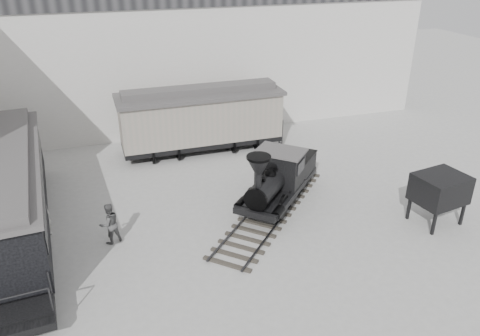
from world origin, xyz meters
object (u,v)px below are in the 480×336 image
object	(u,v)px
locomotive	(277,181)
visitor_b	(109,224)
passenger_coach	(9,195)
visitor_a	(42,217)
coal_hopper	(439,192)
boxcar	(201,117)

from	to	relation	value
locomotive	visitor_b	bearing A→B (deg)	-130.80
passenger_coach	visitor_a	xyz separation A→B (m)	(1.15, -0.53, -0.99)
visitor_a	passenger_coach	bearing A→B (deg)	-51.79
passenger_coach	coal_hopper	bearing A→B (deg)	-19.30
locomotive	visitor_a	xyz separation A→B (m)	(-10.50, 0.52, -0.29)
boxcar	visitor_a	bearing A→B (deg)	-141.03
visitor_a	visitor_b	world-z (taller)	visitor_a
boxcar	passenger_coach	bearing A→B (deg)	-146.57
visitor_b	coal_hopper	distance (m)	14.35
visitor_a	visitor_b	bearing A→B (deg)	126.67
visitor_b	passenger_coach	bearing A→B (deg)	-49.84
locomotive	boxcar	bearing A→B (deg)	146.66
locomotive	boxcar	world-z (taller)	boxcar
visitor_a	coal_hopper	bearing A→B (deg)	139.16
visitor_b	visitor_a	bearing A→B (deg)	-50.30
visitor_a	visitor_b	distance (m)	2.99
locomotive	visitor_b	size ratio (longest dim) A/B	4.63
locomotive	boxcar	xyz separation A→B (m)	(-1.82, 7.64, 0.84)
locomotive	visitor_a	distance (m)	10.51
boxcar	passenger_coach	xyz separation A→B (m)	(-9.82, -6.59, -0.13)
boxcar	visitor_b	xyz separation A→B (m)	(-5.99, -8.45, -1.18)
passenger_coach	boxcar	bearing A→B (deg)	29.29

